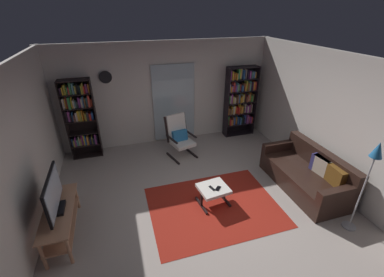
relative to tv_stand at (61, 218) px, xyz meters
name	(u,v)px	position (x,y,z in m)	size (l,w,h in m)	color
ground_plane	(203,208)	(2.33, -0.09, -0.34)	(7.02, 7.02, 0.00)	#AB9E96
wall_back	(166,94)	(2.33, 2.81, 0.96)	(5.60, 0.06, 2.60)	silver
wall_left	(13,175)	(-0.37, -0.09, 0.96)	(0.06, 6.00, 2.60)	silver
wall_right	(339,126)	(5.03, -0.09, 0.96)	(0.06, 6.00, 2.60)	silver
glass_door_panel	(174,103)	(2.51, 2.74, 0.71)	(1.10, 0.01, 2.00)	silver
area_rug	(214,206)	(2.55, -0.12, -0.34)	(2.33, 1.78, 0.01)	#A02318
tv_stand	(61,218)	(0.00, 0.00, 0.00)	(0.43, 1.30, 0.51)	tan
television	(54,195)	(0.00, -0.01, 0.47)	(0.20, 0.93, 0.61)	black
bookshelf_near_tv	(80,115)	(0.24, 2.53, 0.72)	(0.68, 0.30, 1.90)	black
bookshelf_near_sofa	(240,100)	(4.33, 2.56, 0.69)	(0.85, 0.30, 1.92)	black
leather_sofa	(307,175)	(4.54, -0.12, -0.04)	(0.87, 1.85, 0.80)	black
lounge_armchair	(179,135)	(2.42, 1.90, 0.20)	(0.72, 0.78, 1.02)	black
ottoman	(213,190)	(2.56, -0.02, -0.04)	(0.57, 0.54, 0.36)	white
tv_remote	(212,188)	(2.52, -0.05, 0.03)	(0.04, 0.14, 0.02)	black
cell_phone	(218,188)	(2.63, -0.08, 0.03)	(0.07, 0.14, 0.01)	black
floor_lamp_by_sofa	(373,164)	(4.54, -1.24, 0.91)	(0.22, 0.22, 1.61)	#A5A5AD
wall_clock	(105,77)	(0.91, 2.73, 1.51)	(0.29, 0.03, 0.29)	silver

